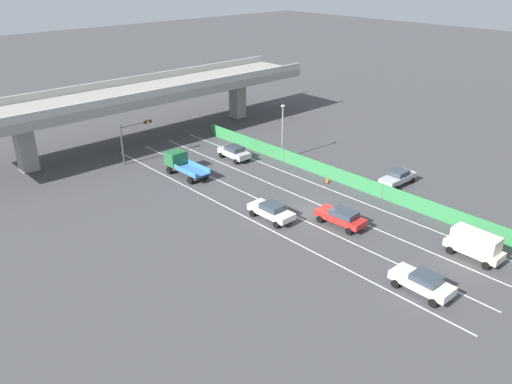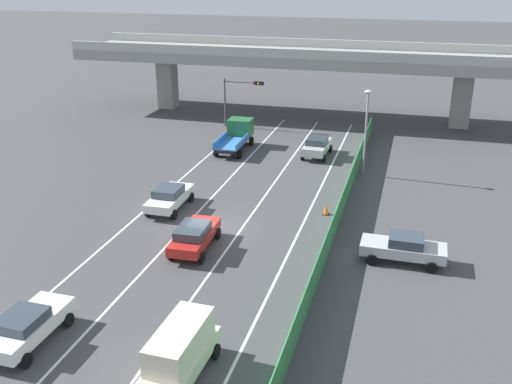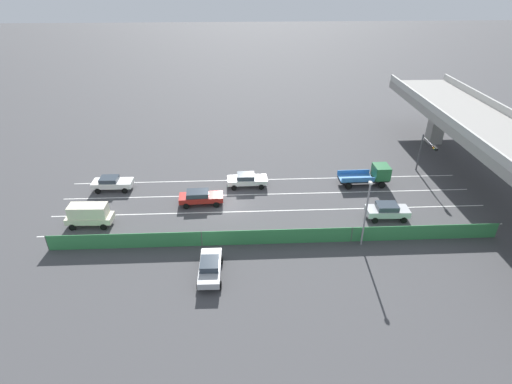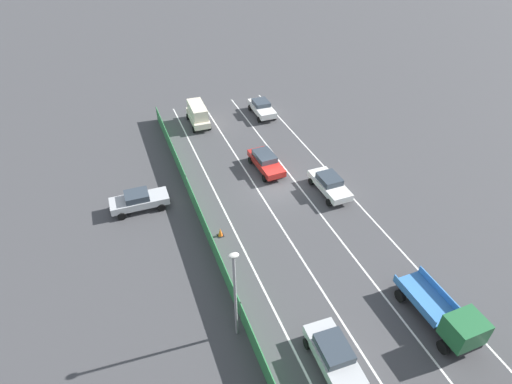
{
  "view_description": "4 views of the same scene",
  "coord_description": "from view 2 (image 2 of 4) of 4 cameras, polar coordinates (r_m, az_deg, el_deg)",
  "views": [
    {
      "loc": [
        -32.7,
        -26.92,
        21.75
      ],
      "look_at": [
        -2.81,
        5.5,
        1.37
      ],
      "focal_mm": 35.24,
      "sensor_mm": 36.0,
      "label": 1
    },
    {
      "loc": [
        11.46,
        -30.97,
        15.38
      ],
      "look_at": [
        1.89,
        3.51,
        1.37
      ],
      "focal_mm": 41.18,
      "sensor_mm": 36.0,
      "label": 2
    },
    {
      "loc": [
        37.78,
        1.41,
        22.93
      ],
      "look_at": [
        -0.54,
        3.25,
        1.02
      ],
      "focal_mm": 28.51,
      "sensor_mm": 36.0,
      "label": 3
    },
    {
      "loc": [
        12.19,
        26.82,
        21.8
      ],
      "look_at": [
        2.89,
        2.42,
        1.87
      ],
      "focal_mm": 29.53,
      "sensor_mm": 36.0,
      "label": 4
    }
  ],
  "objects": [
    {
      "name": "ground_plane",
      "position": [
        36.43,
        -4.35,
        -3.65
      ],
      "size": [
        300.0,
        300.0,
        0.0
      ],
      "primitive_type": "plane",
      "color": "#424244"
    },
    {
      "name": "parked_wagon_silver",
      "position": [
        33.17,
        14.16,
        -5.25
      ],
      "size": [
        4.61,
        2.01,
        1.59
      ],
      "color": "#B2B5B7",
      "rests_on": "ground"
    },
    {
      "name": "lane_line_mid_left",
      "position": [
        41.16,
        -4.4,
        -0.62
      ],
      "size": [
        0.14,
        45.68,
        0.01
      ],
      "primitive_type": "cube",
      "color": "silver",
      "rests_on": "ground"
    },
    {
      "name": "lane_line_right_edge",
      "position": [
        39.46,
        5.29,
        -1.65
      ],
      "size": [
        0.14,
        45.68,
        0.01
      ],
      "primitive_type": "cube",
      "color": "silver",
      "rests_on": "ground"
    },
    {
      "name": "car_van_cream",
      "position": [
        23.91,
        -7.36,
        -14.95
      ],
      "size": [
        2.06,
        4.51,
        2.28
      ],
      "color": "beige",
      "rests_on": "ground"
    },
    {
      "name": "lane_line_left_edge",
      "position": [
        42.42,
        -8.9,
        -0.14
      ],
      "size": [
        0.14,
        45.68,
        0.01
      ],
      "primitive_type": "cube",
      "color": "silver",
      "rests_on": "ground"
    },
    {
      "name": "flatbed_truck_blue",
      "position": [
        52.2,
        -1.81,
        5.64
      ],
      "size": [
        2.4,
        5.76,
        2.36
      ],
      "color": "black",
      "rests_on": "ground"
    },
    {
      "name": "traffic_light",
      "position": [
        58.43,
        -1.62,
        9.64
      ],
      "size": [
        4.09,
        0.44,
        4.81
      ],
      "color": "#47474C",
      "rests_on": "ground"
    },
    {
      "name": "car_sedan_white",
      "position": [
        39.41,
        -8.41,
        -0.45
      ],
      "size": [
        2.11,
        4.61,
        1.57
      ],
      "color": "white",
      "rests_on": "ground"
    },
    {
      "name": "car_sedan_red",
      "position": [
        33.74,
        -6.02,
        -4.19
      ],
      "size": [
        2.18,
        4.75,
        1.56
      ],
      "color": "red",
      "rests_on": "ground"
    },
    {
      "name": "elevated_overpass",
      "position": [
        62.43,
        4.89,
        12.67
      ],
      "size": [
        49.08,
        8.76,
        7.63
      ],
      "color": "gray",
      "rests_on": "ground"
    },
    {
      "name": "traffic_cone",
      "position": [
        38.62,
        6.81,
        -1.69
      ],
      "size": [
        0.47,
        0.47,
        0.73
      ],
      "color": "orange",
      "rests_on": "ground"
    },
    {
      "name": "car_sedan_silver",
      "position": [
        50.12,
        5.95,
        4.5
      ],
      "size": [
        2.14,
        4.3,
        1.65
      ],
      "color": "#B7BABC",
      "rests_on": "ground"
    },
    {
      "name": "street_lamp",
      "position": [
        45.15,
        10.67,
        6.51
      ],
      "size": [
        0.6,
        0.36,
        6.64
      ],
      "color": "gray",
      "rests_on": "ground"
    },
    {
      "name": "car_hatchback_white",
      "position": [
        27.6,
        -21.35,
        -11.97
      ],
      "size": [
        2.11,
        4.5,
        1.56
      ],
      "color": "silver",
      "rests_on": "ground"
    },
    {
      "name": "lane_line_mid_right",
      "position": [
        40.16,
        0.34,
        -1.13
      ],
      "size": [
        0.14,
        45.68,
        0.01
      ],
      "primitive_type": "cube",
      "color": "silver",
      "rests_on": "ground"
    },
    {
      "name": "green_fence",
      "position": [
        38.88,
        8.45,
        -0.91
      ],
      "size": [
        0.1,
        41.78,
        1.57
      ],
      "color": "#338447",
      "rests_on": "ground"
    }
  ]
}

